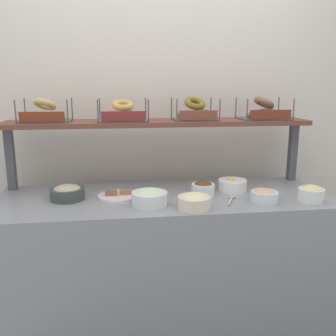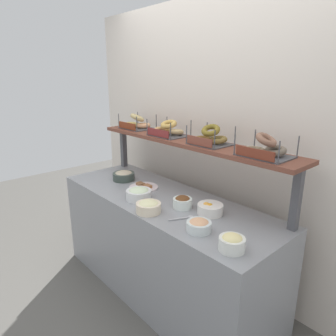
{
  "view_description": "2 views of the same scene",
  "coord_description": "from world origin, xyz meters",
  "px_view_note": "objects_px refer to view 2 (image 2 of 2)",
  "views": [
    {
      "loc": [
        -0.25,
        -2.11,
        1.51
      ],
      "look_at": [
        0.04,
        0.07,
        1.01
      ],
      "focal_mm": 39.42,
      "sensor_mm": 36.0,
      "label": 1
    },
    {
      "loc": [
        1.71,
        -1.46,
        1.77
      ],
      "look_at": [
        -0.04,
        0.09,
        1.07
      ],
      "focal_mm": 32.65,
      "sensor_mm": 36.0,
      "label": 2
    }
  ],
  "objects_px": {
    "bowl_lox_spread": "(199,225)",
    "bagel_basket_plain": "(137,124)",
    "bowl_potato_salad": "(148,207)",
    "bagel_basket_poppy": "(265,149)",
    "serving_spoon_near_plate": "(185,218)",
    "bagel_basket_cinnamon_raisin": "(210,138)",
    "bowl_chocolate_spread": "(183,202)",
    "bagel_basket_sesame": "(168,130)",
    "bowl_scallion_spread": "(139,194)",
    "bowl_egg_salad": "(232,242)",
    "bowl_fruit_salad": "(210,209)",
    "bowl_tuna_salad": "(124,175)",
    "serving_plate_white": "(144,187)"
  },
  "relations": [
    {
      "from": "bowl_scallion_spread",
      "to": "serving_spoon_near_plate",
      "type": "height_order",
      "value": "bowl_scallion_spread"
    },
    {
      "from": "bowl_chocolate_spread",
      "to": "bagel_basket_poppy",
      "type": "xyz_separation_m",
      "value": [
        0.46,
        0.27,
        0.43
      ]
    },
    {
      "from": "bowl_lox_spread",
      "to": "bagel_basket_poppy",
      "type": "xyz_separation_m",
      "value": [
        0.14,
        0.44,
        0.44
      ]
    },
    {
      "from": "bowl_lox_spread",
      "to": "bowl_fruit_salad",
      "type": "bearing_deg",
      "value": 115.99
    },
    {
      "from": "bagel_basket_sesame",
      "to": "bagel_basket_poppy",
      "type": "relative_size",
      "value": 0.99
    },
    {
      "from": "bowl_chocolate_spread",
      "to": "bagel_basket_sesame",
      "type": "distance_m",
      "value": 0.69
    },
    {
      "from": "bowl_lox_spread",
      "to": "bowl_egg_salad",
      "type": "xyz_separation_m",
      "value": [
        0.27,
        -0.03,
        0.01
      ]
    },
    {
      "from": "bowl_egg_salad",
      "to": "bowl_fruit_salad",
      "type": "height_order",
      "value": "bowl_egg_salad"
    },
    {
      "from": "bowl_scallion_spread",
      "to": "bowl_fruit_salad",
      "type": "xyz_separation_m",
      "value": [
        0.54,
        0.21,
        -0.01
      ]
    },
    {
      "from": "bowl_tuna_salad",
      "to": "bowl_fruit_salad",
      "type": "height_order",
      "value": "bowl_tuna_salad"
    },
    {
      "from": "bagel_basket_sesame",
      "to": "bagel_basket_poppy",
      "type": "xyz_separation_m",
      "value": [
        0.93,
        -0.01,
        0.0
      ]
    },
    {
      "from": "bowl_chocolate_spread",
      "to": "bowl_egg_salad",
      "type": "bearing_deg",
      "value": -18.42
    },
    {
      "from": "serving_spoon_near_plate",
      "to": "bagel_basket_cinnamon_raisin",
      "type": "height_order",
      "value": "bagel_basket_cinnamon_raisin"
    },
    {
      "from": "bowl_tuna_salad",
      "to": "serving_plate_white",
      "type": "height_order",
      "value": "bowl_tuna_salad"
    },
    {
      "from": "bowl_potato_salad",
      "to": "bagel_basket_poppy",
      "type": "distance_m",
      "value": 0.87
    },
    {
      "from": "bagel_basket_cinnamon_raisin",
      "to": "bowl_scallion_spread",
      "type": "bearing_deg",
      "value": -128.33
    },
    {
      "from": "serving_plate_white",
      "to": "bowl_egg_salad",
      "type": "bearing_deg",
      "value": -11.7
    },
    {
      "from": "bowl_lox_spread",
      "to": "bagel_basket_plain",
      "type": "bearing_deg",
      "value": 159.72
    },
    {
      "from": "bowl_lox_spread",
      "to": "bagel_basket_sesame",
      "type": "relative_size",
      "value": 0.5
    },
    {
      "from": "bowl_egg_salad",
      "to": "bowl_fruit_salad",
      "type": "xyz_separation_m",
      "value": [
        -0.39,
        0.26,
        -0.01
      ]
    },
    {
      "from": "serving_spoon_near_plate",
      "to": "bagel_basket_poppy",
      "type": "distance_m",
      "value": 0.68
    },
    {
      "from": "bowl_egg_salad",
      "to": "bagel_basket_cinnamon_raisin",
      "type": "distance_m",
      "value": 0.87
    },
    {
      "from": "serving_plate_white",
      "to": "bagel_basket_cinnamon_raisin",
      "type": "relative_size",
      "value": 0.86
    },
    {
      "from": "bowl_lox_spread",
      "to": "bowl_chocolate_spread",
      "type": "relative_size",
      "value": 1.11
    },
    {
      "from": "bowl_scallion_spread",
      "to": "serving_spoon_near_plate",
      "type": "distance_m",
      "value": 0.48
    },
    {
      "from": "bowl_scallion_spread",
      "to": "bowl_egg_salad",
      "type": "bearing_deg",
      "value": -3.18
    },
    {
      "from": "bagel_basket_poppy",
      "to": "bagel_basket_plain",
      "type": "bearing_deg",
      "value": 178.79
    },
    {
      "from": "bowl_potato_salad",
      "to": "bowl_egg_salad",
      "type": "relative_size",
      "value": 1.21
    },
    {
      "from": "bowl_tuna_salad",
      "to": "bagel_basket_sesame",
      "type": "relative_size",
      "value": 0.64
    },
    {
      "from": "bowl_potato_salad",
      "to": "bowl_scallion_spread",
      "type": "bearing_deg",
      "value": 159.08
    },
    {
      "from": "bagel_basket_plain",
      "to": "bowl_lox_spread",
      "type": "bearing_deg",
      "value": -20.28
    },
    {
      "from": "bowl_potato_salad",
      "to": "bowl_scallion_spread",
      "type": "distance_m",
      "value": 0.25
    },
    {
      "from": "bowl_potato_salad",
      "to": "bowl_scallion_spread",
      "type": "xyz_separation_m",
      "value": [
        -0.23,
        0.09,
        0.0
      ]
    },
    {
      "from": "bowl_tuna_salad",
      "to": "serving_plate_white",
      "type": "distance_m",
      "value": 0.3
    },
    {
      "from": "bagel_basket_plain",
      "to": "bagel_basket_sesame",
      "type": "distance_m",
      "value": 0.48
    },
    {
      "from": "serving_spoon_near_plate",
      "to": "bagel_basket_cinnamon_raisin",
      "type": "xyz_separation_m",
      "value": [
        -0.15,
        0.39,
        0.47
      ]
    },
    {
      "from": "bagel_basket_plain",
      "to": "bagel_basket_sesame",
      "type": "height_order",
      "value": "bagel_basket_plain"
    },
    {
      "from": "bowl_potato_salad",
      "to": "serving_plate_white",
      "type": "distance_m",
      "value": 0.49
    },
    {
      "from": "serving_plate_white",
      "to": "bagel_basket_plain",
      "type": "height_order",
      "value": "bagel_basket_plain"
    },
    {
      "from": "bowl_egg_salad",
      "to": "bowl_scallion_spread",
      "type": "bearing_deg",
      "value": 176.82
    },
    {
      "from": "bowl_scallion_spread",
      "to": "serving_spoon_near_plate",
      "type": "relative_size",
      "value": 1.22
    },
    {
      "from": "bowl_lox_spread",
      "to": "bowl_fruit_salad",
      "type": "xyz_separation_m",
      "value": [
        -0.12,
        0.24,
        -0.0
      ]
    },
    {
      "from": "bagel_basket_plain",
      "to": "bagel_basket_cinnamon_raisin",
      "type": "distance_m",
      "value": 0.95
    },
    {
      "from": "bowl_chocolate_spread",
      "to": "bagel_basket_cinnamon_raisin",
      "type": "height_order",
      "value": "bagel_basket_cinnamon_raisin"
    },
    {
      "from": "bowl_chocolate_spread",
      "to": "bowl_fruit_salad",
      "type": "relative_size",
      "value": 0.79
    },
    {
      "from": "bowl_lox_spread",
      "to": "bowl_egg_salad",
      "type": "bearing_deg",
      "value": -5.47
    },
    {
      "from": "bowl_tuna_salad",
      "to": "bowl_fruit_salad",
      "type": "bearing_deg",
      "value": 2.34
    },
    {
      "from": "bowl_chocolate_spread",
      "to": "bowl_scallion_spread",
      "type": "bearing_deg",
      "value": -156.72
    },
    {
      "from": "bowl_lox_spread",
      "to": "bowl_potato_salad",
      "type": "height_order",
      "value": "bowl_potato_salad"
    },
    {
      "from": "bowl_egg_salad",
      "to": "bagel_basket_sesame",
      "type": "bearing_deg",
      "value": 155.93
    }
  ]
}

